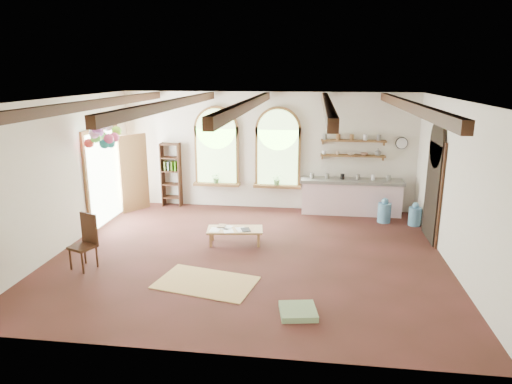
% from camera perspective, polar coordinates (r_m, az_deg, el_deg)
% --- Properties ---
extents(floor, '(8.00, 8.00, 0.00)m').
position_cam_1_polar(floor, '(9.65, -0.87, -7.83)').
color(floor, '#4E2420').
rests_on(floor, ground).
extents(ceiling_beams, '(6.20, 6.80, 0.18)m').
position_cam_1_polar(ceiling_beams, '(8.93, -0.95, 10.86)').
color(ceiling_beams, '#3E1E13').
rests_on(ceiling_beams, ceiling).
extents(window_left, '(1.30, 0.28, 2.20)m').
position_cam_1_polar(window_left, '(12.70, -4.95, 5.33)').
color(window_left, brown).
rests_on(window_left, floor).
extents(window_right, '(1.30, 0.28, 2.20)m').
position_cam_1_polar(window_right, '(12.45, 2.75, 5.18)').
color(window_right, brown).
rests_on(window_right, floor).
extents(left_doorway, '(0.10, 1.90, 2.50)m').
position_cam_1_polar(left_doorway, '(12.11, -18.44, 1.82)').
color(left_doorway, brown).
rests_on(left_doorway, floor).
extents(right_doorway, '(0.10, 1.30, 2.40)m').
position_cam_1_polar(right_doorway, '(10.96, 21.20, -0.01)').
color(right_doorway, black).
rests_on(right_doorway, floor).
extents(kitchen_counter, '(2.68, 0.62, 0.94)m').
position_cam_1_polar(kitchen_counter, '(12.48, 11.78, -0.54)').
color(kitchen_counter, beige).
rests_on(kitchen_counter, floor).
extents(wall_shelf_lower, '(1.70, 0.24, 0.04)m').
position_cam_1_polar(wall_shelf_lower, '(12.42, 11.99, 4.46)').
color(wall_shelf_lower, brown).
rests_on(wall_shelf_lower, wall_back).
extents(wall_shelf_upper, '(1.70, 0.24, 0.04)m').
position_cam_1_polar(wall_shelf_upper, '(12.36, 12.08, 6.28)').
color(wall_shelf_upper, brown).
rests_on(wall_shelf_upper, wall_back).
extents(wall_clock, '(0.32, 0.04, 0.32)m').
position_cam_1_polar(wall_clock, '(12.60, 17.75, 5.84)').
color(wall_clock, black).
rests_on(wall_clock, wall_back).
extents(bookshelf, '(0.53, 0.32, 1.80)m').
position_cam_1_polar(bookshelf, '(13.08, -10.55, 2.14)').
color(bookshelf, '#3E1E13').
rests_on(bookshelf, floor).
extents(coffee_table, '(1.28, 0.71, 0.35)m').
position_cam_1_polar(coffee_table, '(10.15, -2.64, -4.83)').
color(coffee_table, '#AB824E').
rests_on(coffee_table, floor).
extents(side_chair, '(0.56, 0.56, 1.07)m').
position_cam_1_polar(side_chair, '(9.53, -20.66, -7.14)').
color(side_chair, '#3E1E13').
rests_on(side_chair, floor).
extents(floor_mat, '(1.94, 1.43, 0.02)m').
position_cam_1_polar(floor_mat, '(8.49, -6.27, -11.17)').
color(floor_mat, tan).
rests_on(floor_mat, floor).
extents(floor_cushion, '(0.66, 0.66, 0.10)m').
position_cam_1_polar(floor_cushion, '(7.48, 5.27, -14.63)').
color(floor_cushion, gray).
rests_on(floor_cushion, floor).
extents(water_jug_a, '(0.33, 0.33, 0.64)m').
position_cam_1_polar(water_jug_a, '(12.02, 15.75, -2.38)').
color(water_jug_a, '#5590B7').
rests_on(water_jug_a, floor).
extents(water_jug_b, '(0.31, 0.31, 0.59)m').
position_cam_1_polar(water_jug_b, '(12.01, 19.25, -2.78)').
color(water_jug_b, '#5590B7').
rests_on(water_jug_b, floor).
extents(balloon_cluster, '(0.75, 0.81, 1.14)m').
position_cam_1_polar(balloon_cluster, '(10.79, -18.60, 6.69)').
color(balloon_cluster, silver).
rests_on(balloon_cluster, floor).
extents(table_book, '(0.18, 0.26, 0.02)m').
position_cam_1_polar(table_book, '(10.32, -4.79, -4.22)').
color(table_book, olive).
rests_on(table_book, coffee_table).
extents(tablet, '(0.27, 0.32, 0.01)m').
position_cam_1_polar(tablet, '(10.05, -1.30, -4.73)').
color(tablet, black).
rests_on(tablet, coffee_table).
extents(potted_plant_left, '(0.27, 0.23, 0.30)m').
position_cam_1_polar(potted_plant_left, '(12.75, -4.97, 1.78)').
color(potted_plant_left, '#598C4C').
rests_on(potted_plant_left, window_left).
extents(potted_plant_right, '(0.27, 0.23, 0.30)m').
position_cam_1_polar(potted_plant_right, '(12.51, 2.66, 1.56)').
color(potted_plant_right, '#598C4C').
rests_on(potted_plant_right, window_right).
extents(shelf_cup_a, '(0.12, 0.10, 0.10)m').
position_cam_1_polar(shelf_cup_a, '(12.37, 8.53, 4.90)').
color(shelf_cup_a, white).
rests_on(shelf_cup_a, wall_shelf_lower).
extents(shelf_cup_b, '(0.10, 0.10, 0.09)m').
position_cam_1_polar(shelf_cup_b, '(12.39, 10.15, 4.83)').
color(shelf_cup_b, beige).
rests_on(shelf_cup_b, wall_shelf_lower).
extents(shelf_bowl_a, '(0.22, 0.22, 0.05)m').
position_cam_1_polar(shelf_bowl_a, '(12.41, 11.77, 4.68)').
color(shelf_bowl_a, beige).
rests_on(shelf_bowl_a, wall_shelf_lower).
extents(shelf_bowl_b, '(0.20, 0.20, 0.06)m').
position_cam_1_polar(shelf_bowl_b, '(12.44, 13.38, 4.63)').
color(shelf_bowl_b, '#8C664C').
rests_on(shelf_bowl_b, wall_shelf_lower).
extents(shelf_vase, '(0.18, 0.18, 0.19)m').
position_cam_1_polar(shelf_vase, '(12.47, 15.00, 4.86)').
color(shelf_vase, slate).
rests_on(shelf_vase, wall_shelf_lower).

